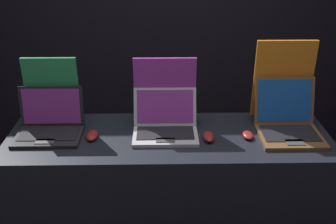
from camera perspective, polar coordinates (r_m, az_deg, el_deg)
The scene contains 11 objects.
wall_back at distance 3.66m, azimuth -0.40°, elevation 15.22°, with size 8.00×0.05×2.80m.
display_counter at distance 2.51m, azimuth 0.11°, elevation -13.33°, with size 1.83×0.58×0.99m.
laptop_front at distance 2.32m, azimuth -16.79°, elevation -1.75°, with size 0.36×0.28×0.25m.
mouse_front at distance 2.24m, azimuth -10.95°, elevation -3.34°, with size 0.06×0.12×0.03m.
promo_stand_front at distance 2.38m, azimuth -16.42°, elevation 2.64°, with size 0.31×0.07×0.41m.
laptop_middle at distance 2.24m, azimuth -0.40°, elevation -1.79°, with size 0.36×0.31×0.22m.
mouse_middle at distance 2.20m, azimuth 5.92°, elevation -3.58°, with size 0.06×0.11×0.04m.
promo_stand_middle at distance 2.32m, azimuth -0.46°, elevation 2.92°, with size 0.36×0.07×0.40m.
laptop_back at distance 2.34m, azimuth 17.01°, elevation -1.39°, with size 0.35×0.37×0.29m.
mouse_back at distance 2.25m, azimuth 11.51°, elevation -3.31°, with size 0.06×0.09×0.03m.
promo_stand_back at distance 2.43m, azimuth 16.30°, elevation 4.16°, with size 0.35×0.07×0.49m.
Camera 1 is at (-0.04, -1.65, 2.09)m, focal length 42.00 mm.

